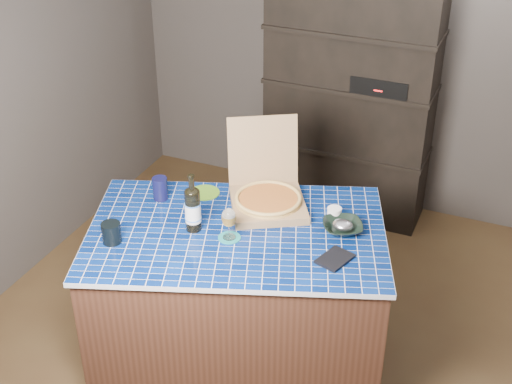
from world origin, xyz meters
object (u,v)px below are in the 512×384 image
at_px(dvd_case, 335,259).
at_px(kitchen_island, 238,294).
at_px(pizza_box, 268,196).
at_px(mead_bottle, 193,209).
at_px(bowl, 343,227).
at_px(wine_glass, 229,218).

bearing_deg(dvd_case, kitchen_island, -167.00).
height_order(kitchen_island, pizza_box, pizza_box).
bearing_deg(mead_bottle, pizza_box, 54.09).
distance_m(pizza_box, bowl, 0.47).
height_order(kitchen_island, wine_glass, wine_glass).
bearing_deg(dvd_case, pizza_box, 163.76).
height_order(mead_bottle, wine_glass, mead_bottle).
bearing_deg(pizza_box, dvd_case, -64.16).
distance_m(mead_bottle, wine_glass, 0.21).
height_order(pizza_box, wine_glass, pizza_box).
relative_size(mead_bottle, bowl, 1.58).
height_order(wine_glass, dvd_case, wine_glass).
xyz_separation_m(dvd_case, bowl, (-0.04, 0.26, 0.02)).
distance_m(wine_glass, dvd_case, 0.58).
distance_m(kitchen_island, wine_glass, 0.56).
relative_size(pizza_box, bowl, 2.98).
height_order(kitchen_island, dvd_case, dvd_case).
distance_m(pizza_box, dvd_case, 0.62).
relative_size(pizza_box, dvd_case, 3.42).
bearing_deg(bowl, mead_bottle, -158.39).
relative_size(mead_bottle, wine_glass, 1.90).
height_order(wine_glass, bowl, wine_glass).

